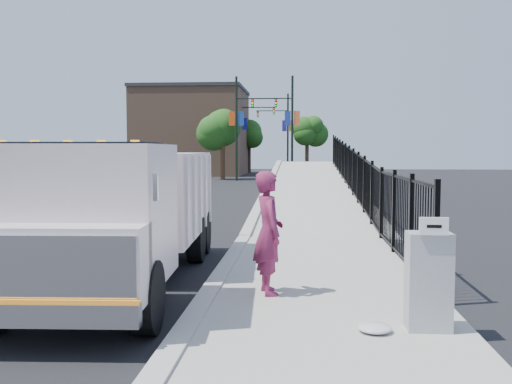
{
  "coord_description": "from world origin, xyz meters",
  "views": [
    {
      "loc": [
        1.47,
        -10.86,
        2.42
      ],
      "look_at": [
        0.46,
        2.0,
        1.45
      ],
      "focal_mm": 40.0,
      "sensor_mm": 36.0,
      "label": 1
    }
  ],
  "objects": [
    {
      "name": "light_pole_1",
      "position": [
        0.49,
        32.95,
        4.36
      ],
      "size": [
        3.78,
        0.22,
        8.0
      ],
      "color": "black",
      "rests_on": "ground"
    },
    {
      "name": "sidewalk",
      "position": [
        1.93,
        -2.0,
        0.06
      ],
      "size": [
        3.55,
        12.0,
        0.12
      ],
      "primitive_type": "cube",
      "color": "#9E998E",
      "rests_on": "ground"
    },
    {
      "name": "iron_fence",
      "position": [
        3.55,
        12.0,
        0.9
      ],
      "size": [
        0.1,
        28.0,
        1.8
      ],
      "primitive_type": "cube",
      "color": "black",
      "rests_on": "ground"
    },
    {
      "name": "building",
      "position": [
        -9.0,
        44.0,
        4.0
      ],
      "size": [
        10.0,
        10.0,
        8.0
      ],
      "primitive_type": "cube",
      "color": "#8C664C",
      "rests_on": "ground"
    },
    {
      "name": "curb",
      "position": [
        0.0,
        -2.0,
        0.08
      ],
      "size": [
        0.3,
        12.0,
        0.16
      ],
      "primitive_type": "cube",
      "color": "#ADAAA3",
      "rests_on": "ground"
    },
    {
      "name": "truck",
      "position": [
        -1.68,
        -1.17,
        1.43
      ],
      "size": [
        2.76,
        7.53,
        2.54
      ],
      "rotation": [
        0.0,
        0.0,
        0.05
      ],
      "color": "black",
      "rests_on": "ground"
    },
    {
      "name": "utility_cabinet",
      "position": [
        3.1,
        -3.56,
        0.75
      ],
      "size": [
        0.55,
        0.4,
        1.25
      ],
      "primitive_type": "cube",
      "color": "gray",
      "rests_on": "sidewalk"
    },
    {
      "name": "debris",
      "position": [
        2.41,
        -3.72,
        0.17
      ],
      "size": [
        0.43,
        0.43,
        0.11
      ],
      "primitive_type": "ellipsoid",
      "color": "silver",
      "rests_on": "sidewalk"
    },
    {
      "name": "tree_1",
      "position": [
        2.03,
        41.82,
        3.91
      ],
      "size": [
        2.16,
        2.16,
        5.08
      ],
      "color": "#382314",
      "rests_on": "ground"
    },
    {
      "name": "ground",
      "position": [
        0.0,
        0.0,
        0.0
      ],
      "size": [
        120.0,
        120.0,
        0.0
      ],
      "primitive_type": "plane",
      "color": "black",
      "rests_on": "ground"
    },
    {
      "name": "light_pole_3",
      "position": [
        -0.16,
        46.84,
        4.36
      ],
      "size": [
        3.78,
        0.22,
        8.0
      ],
      "color": "black",
      "rests_on": "ground"
    },
    {
      "name": "tree_0",
      "position": [
        -4.74,
        34.26,
        3.96
      ],
      "size": [
        3.03,
        3.03,
        5.51
      ],
      "color": "#382314",
      "rests_on": "ground"
    },
    {
      "name": "tree_2",
      "position": [
        -3.9,
        48.34,
        3.95
      ],
      "size": [
        2.62,
        2.62,
        5.31
      ],
      "color": "#382314",
      "rests_on": "ground"
    },
    {
      "name": "worker",
      "position": [
        0.96,
        -1.89,
        1.1
      ],
      "size": [
        0.66,
        0.82,
        1.96
      ],
      "primitive_type": "imported",
      "rotation": [
        0.0,
        0.0,
        1.87
      ],
      "color": "maroon",
      "rests_on": "sidewalk"
    },
    {
      "name": "light_pole_2",
      "position": [
        -3.78,
        42.13,
        4.36
      ],
      "size": [
        3.77,
        0.22,
        8.0
      ],
      "color": "black",
      "rests_on": "ground"
    },
    {
      "name": "arrow_sign",
      "position": [
        3.1,
        -3.78,
        1.48
      ],
      "size": [
        0.35,
        0.04,
        0.22
      ],
      "primitive_type": "cube",
      "color": "white",
      "rests_on": "utility_cabinet"
    },
    {
      "name": "light_pole_0",
      "position": [
        -3.19,
        32.99,
        4.36
      ],
      "size": [
        3.78,
        0.22,
        8.0
      ],
      "color": "black",
      "rests_on": "ground"
    },
    {
      "name": "ramp",
      "position": [
        2.12,
        16.0,
        0.0
      ],
      "size": [
        3.95,
        24.06,
        3.19
      ],
      "primitive_type": "cube",
      "rotation": [
        0.06,
        0.0,
        0.0
      ],
      "color": "#9E998E",
      "rests_on": "ground"
    }
  ]
}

